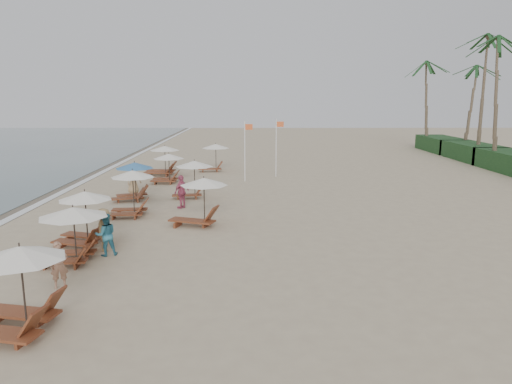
{
  "coord_description": "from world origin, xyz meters",
  "views": [
    {
      "loc": [
        0.75,
        -16.04,
        5.88
      ],
      "look_at": [
        1.0,
        7.2,
        1.3
      ],
      "focal_mm": 33.61,
      "sensor_mm": 36.0,
      "label": 1
    }
  ],
  "objects_px": {
    "inland_station_0": "(198,199)",
    "flag_pole_near": "(245,148)",
    "beachgoer_near": "(59,265)",
    "inland_station_2": "(213,154)",
    "lounger_station_4": "(132,180)",
    "lounger_station_5": "(166,167)",
    "beachgoer_far_a": "(182,192)",
    "lounger_station_0": "(13,292)",
    "beachgoer_far_b": "(133,178)",
    "lounger_station_6": "(161,162)",
    "inland_station_1": "(192,173)",
    "lounger_station_2": "(81,218)",
    "beachgoer_mid_b": "(104,230)",
    "lounger_station_3": "(129,193)",
    "lounger_station_1": "(70,231)",
    "beachgoer_mid_a": "(106,235)"
  },
  "relations": [
    {
      "from": "lounger_station_1",
      "to": "lounger_station_4",
      "type": "distance_m",
      "value": 10.83
    },
    {
      "from": "lounger_station_3",
      "to": "inland_station_0",
      "type": "relative_size",
      "value": 0.84
    },
    {
      "from": "flag_pole_near",
      "to": "lounger_station_4",
      "type": "bearing_deg",
      "value": -135.44
    },
    {
      "from": "lounger_station_3",
      "to": "beachgoer_far_a",
      "type": "bearing_deg",
      "value": 37.19
    },
    {
      "from": "lounger_station_2",
      "to": "inland_station_0",
      "type": "distance_m",
      "value": 5.29
    },
    {
      "from": "inland_station_1",
      "to": "flag_pole_near",
      "type": "relative_size",
      "value": 0.59
    },
    {
      "from": "lounger_station_5",
      "to": "beachgoer_far_a",
      "type": "xyz_separation_m",
      "value": [
        2.17,
        -7.87,
        -0.19
      ]
    },
    {
      "from": "inland_station_1",
      "to": "beachgoer_far_a",
      "type": "relative_size",
      "value": 1.39
    },
    {
      "from": "beachgoer_far_a",
      "to": "lounger_station_6",
      "type": "bearing_deg",
      "value": -130.5
    },
    {
      "from": "lounger_station_1",
      "to": "beachgoer_mid_b",
      "type": "height_order",
      "value": "lounger_station_1"
    },
    {
      "from": "lounger_station_1",
      "to": "beachgoer_far_a",
      "type": "height_order",
      "value": "lounger_station_1"
    },
    {
      "from": "beachgoer_far_a",
      "to": "inland_station_2",
      "type": "bearing_deg",
      "value": -149.15
    },
    {
      "from": "lounger_station_0",
      "to": "lounger_station_4",
      "type": "relative_size",
      "value": 1.08
    },
    {
      "from": "lounger_station_5",
      "to": "beachgoer_mid_b",
      "type": "xyz_separation_m",
      "value": [
        0.19,
        -15.19,
        -0.26
      ]
    },
    {
      "from": "flag_pole_near",
      "to": "lounger_station_2",
      "type": "bearing_deg",
      "value": -113.31
    },
    {
      "from": "lounger_station_0",
      "to": "inland_station_0",
      "type": "bearing_deg",
      "value": 71.36
    },
    {
      "from": "inland_station_0",
      "to": "beachgoer_far_a",
      "type": "bearing_deg",
      "value": 109.54
    },
    {
      "from": "inland_station_2",
      "to": "flag_pole_near",
      "type": "bearing_deg",
      "value": -60.68
    },
    {
      "from": "lounger_station_4",
      "to": "beachgoer_mid_a",
      "type": "distance_m",
      "value": 10.11
    },
    {
      "from": "lounger_station_4",
      "to": "beachgoer_far_a",
      "type": "distance_m",
      "value": 3.81
    },
    {
      "from": "lounger_station_2",
      "to": "beachgoer_mid_b",
      "type": "height_order",
      "value": "lounger_station_2"
    },
    {
      "from": "lounger_station_4",
      "to": "inland_station_1",
      "type": "height_order",
      "value": "lounger_station_4"
    },
    {
      "from": "lounger_station_1",
      "to": "lounger_station_2",
      "type": "height_order",
      "value": "lounger_station_2"
    },
    {
      "from": "lounger_station_5",
      "to": "beachgoer_far_a",
      "type": "bearing_deg",
      "value": -74.55
    },
    {
      "from": "beachgoer_far_a",
      "to": "flag_pole_near",
      "type": "relative_size",
      "value": 0.43
    },
    {
      "from": "lounger_station_5",
      "to": "beachgoer_far_b",
      "type": "relative_size",
      "value": 1.24
    },
    {
      "from": "beachgoer_far_a",
      "to": "lounger_station_5",
      "type": "bearing_deg",
      "value": -130.63
    },
    {
      "from": "beachgoer_far_a",
      "to": "beachgoer_far_b",
      "type": "bearing_deg",
      "value": -104.98
    },
    {
      "from": "lounger_station_0",
      "to": "inland_station_0",
      "type": "distance_m",
      "value": 10.98
    },
    {
      "from": "inland_station_2",
      "to": "beachgoer_far_a",
      "type": "xyz_separation_m",
      "value": [
        -0.71,
        -13.21,
        -0.51
      ]
    },
    {
      "from": "beachgoer_near",
      "to": "beachgoer_mid_a",
      "type": "bearing_deg",
      "value": 59.29
    },
    {
      "from": "lounger_station_6",
      "to": "inland_station_1",
      "type": "height_order",
      "value": "lounger_station_6"
    },
    {
      "from": "inland_station_0",
      "to": "beachgoer_mid_a",
      "type": "distance_m",
      "value": 5.29
    },
    {
      "from": "lounger_station_0",
      "to": "beachgoer_far_b",
      "type": "xyz_separation_m",
      "value": [
        -1.35,
        18.1,
        -0.13
      ]
    },
    {
      "from": "lounger_station_4",
      "to": "beachgoer_far_a",
      "type": "height_order",
      "value": "lounger_station_4"
    },
    {
      "from": "inland_station_1",
      "to": "lounger_station_5",
      "type": "bearing_deg",
      "value": 114.86
    },
    {
      "from": "beachgoer_near",
      "to": "inland_station_2",
      "type": "bearing_deg",
      "value": 62.05
    },
    {
      "from": "inland_station_0",
      "to": "beachgoer_far_a",
      "type": "height_order",
      "value": "inland_station_0"
    },
    {
      "from": "lounger_station_5",
      "to": "inland_station_0",
      "type": "height_order",
      "value": "inland_station_0"
    },
    {
      "from": "lounger_station_0",
      "to": "lounger_station_5",
      "type": "xyz_separation_m",
      "value": [
        0.06,
        21.86,
        0.01
      ]
    },
    {
      "from": "lounger_station_6",
      "to": "inland_station_1",
      "type": "relative_size",
      "value": 1.1
    },
    {
      "from": "beachgoer_mid_b",
      "to": "beachgoer_far_a",
      "type": "xyz_separation_m",
      "value": [
        1.98,
        7.32,
        0.07
      ]
    },
    {
      "from": "lounger_station_2",
      "to": "beachgoer_far_b",
      "type": "relative_size",
      "value": 1.28
    },
    {
      "from": "lounger_station_4",
      "to": "lounger_station_5",
      "type": "height_order",
      "value": "lounger_station_4"
    },
    {
      "from": "lounger_station_4",
      "to": "inland_station_2",
      "type": "bearing_deg",
      "value": 70.75
    },
    {
      "from": "flag_pole_near",
      "to": "beachgoer_mid_b",
      "type": "bearing_deg",
      "value": -108.6
    },
    {
      "from": "inland_station_1",
      "to": "lounger_station_2",
      "type": "bearing_deg",
      "value": -110.08
    },
    {
      "from": "inland_station_0",
      "to": "flag_pole_near",
      "type": "bearing_deg",
      "value": 80.28
    },
    {
      "from": "lounger_station_0",
      "to": "lounger_station_2",
      "type": "bearing_deg",
      "value": 96.82
    },
    {
      "from": "lounger_station_4",
      "to": "beachgoer_far_b",
      "type": "height_order",
      "value": "lounger_station_4"
    }
  ]
}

